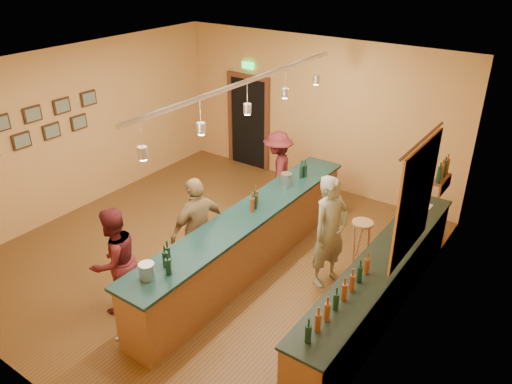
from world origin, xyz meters
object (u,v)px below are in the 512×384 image
Objects in this scene: customer_b at (198,228)px; customer_a at (115,261)px; back_counter at (379,285)px; tasting_bar at (248,237)px; bartender at (330,232)px; customer_c at (278,171)px; bar_stool at (362,230)px.

customer_a is at bearing -6.57° from customer_b.
back_counter is 2.18m from tasting_bar.
customer_a is (-3.15, -2.05, 0.33)m from back_counter.
bartender is at bearing 164.54° from back_counter.
back_counter is at bearing -87.94° from bartender.
bartender is 1.14× the size of customer_c.
customer_a is 1.02× the size of customer_c.
customer_b is at bearing 137.40° from bartender.
tasting_bar is 2.23m from customer_c.
back_counter is 3.77m from customer_a.
bartender is 0.94m from bar_stool.
bartender is 1.06× the size of customer_b.
bartender is 1.12× the size of customer_a.
tasting_bar is at bearing 153.40° from customer_a.
customer_c is at bearing 160.34° from bar_stool.
customer_b is 1.07× the size of customer_c.
back_counter is 0.89× the size of tasting_bar.
bar_stool is (2.18, -0.78, -0.21)m from customer_c.
bar_stool is at bearing 144.33° from customer_a.
bartender is 2.49× the size of bar_stool.
customer_c is at bearing -163.02° from customer_b.
customer_b reaches higher than tasting_bar.
back_counter is at bearing 124.20° from customer_a.
customer_c is (-2.00, 1.64, -0.11)m from bartender.
back_counter is 1.07m from bartender.
customer_c is 2.32m from bar_stool.
tasting_bar reaches higher than back_counter.
customer_a is at bearing -25.88° from customer_c.
bartender is (1.22, 0.44, 0.31)m from tasting_bar.
tasting_bar is at bearing -175.22° from back_counter.
customer_c reaches higher than bar_stool.
bartender is at bearing 131.75° from customer_b.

